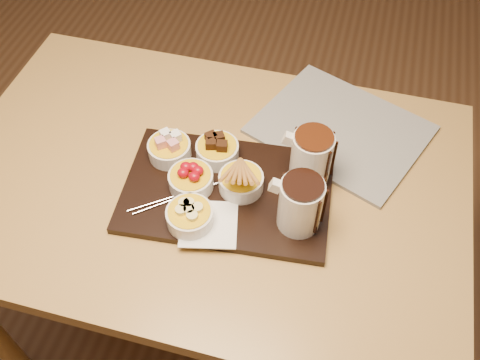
% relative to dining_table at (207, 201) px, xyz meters
% --- Properties ---
extents(ground, '(5.00, 5.00, 0.00)m').
position_rel_dining_table_xyz_m(ground, '(0.00, 0.00, -0.65)').
color(ground, '#56351D').
rests_on(ground, ground).
extents(dining_table, '(1.20, 0.80, 0.75)m').
position_rel_dining_table_xyz_m(dining_table, '(0.00, 0.00, 0.00)').
color(dining_table, '#A9803E').
rests_on(dining_table, ground).
extents(serving_board, '(0.48, 0.34, 0.02)m').
position_rel_dining_table_xyz_m(serving_board, '(0.06, -0.04, 0.11)').
color(serving_board, black).
rests_on(serving_board, dining_table).
extents(napkin, '(0.14, 0.14, 0.00)m').
position_rel_dining_table_xyz_m(napkin, '(0.05, -0.14, 0.12)').
color(napkin, white).
rests_on(napkin, serving_board).
extents(bowl_marshmallows, '(0.10, 0.10, 0.04)m').
position_rel_dining_table_xyz_m(bowl_marshmallows, '(-0.09, 0.03, 0.14)').
color(bowl_marshmallows, silver).
rests_on(bowl_marshmallows, serving_board).
extents(bowl_cake, '(0.10, 0.10, 0.04)m').
position_rel_dining_table_xyz_m(bowl_cake, '(0.02, 0.05, 0.14)').
color(bowl_cake, silver).
rests_on(bowl_cake, serving_board).
extents(bowl_strawberries, '(0.10, 0.10, 0.04)m').
position_rel_dining_table_xyz_m(bowl_strawberries, '(-0.02, -0.05, 0.14)').
color(bowl_strawberries, silver).
rests_on(bowl_strawberries, serving_board).
extents(bowl_biscotti, '(0.10, 0.10, 0.04)m').
position_rel_dining_table_xyz_m(bowl_biscotti, '(0.09, -0.02, 0.14)').
color(bowl_biscotti, silver).
rests_on(bowl_biscotti, serving_board).
extents(bowl_bananas, '(0.10, 0.10, 0.04)m').
position_rel_dining_table_xyz_m(bowl_bananas, '(0.01, -0.14, 0.14)').
color(bowl_bananas, silver).
rests_on(bowl_bananas, serving_board).
extents(pitcher_dark_chocolate, '(0.10, 0.10, 0.12)m').
position_rel_dining_table_xyz_m(pitcher_dark_chocolate, '(0.23, -0.08, 0.18)').
color(pitcher_dark_chocolate, silver).
rests_on(pitcher_dark_chocolate, serving_board).
extents(pitcher_milk_chocolate, '(0.10, 0.10, 0.12)m').
position_rel_dining_table_xyz_m(pitcher_milk_chocolate, '(0.23, 0.05, 0.18)').
color(pitcher_milk_chocolate, silver).
rests_on(pitcher_milk_chocolate, serving_board).
extents(fondue_skewers, '(0.18, 0.23, 0.01)m').
position_rel_dining_table_xyz_m(fondue_skewers, '(-0.02, -0.07, 0.12)').
color(fondue_skewers, silver).
rests_on(fondue_skewers, serving_board).
extents(newspaper, '(0.48, 0.44, 0.01)m').
position_rel_dining_table_xyz_m(newspaper, '(0.28, 0.22, 0.10)').
color(newspaper, beige).
rests_on(newspaper, dining_table).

